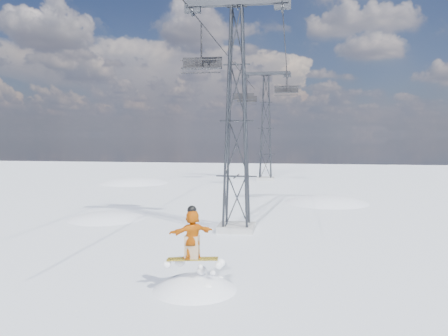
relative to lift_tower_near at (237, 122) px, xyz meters
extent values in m
plane|color=white|center=(-0.80, -8.00, -5.47)|extent=(120.00, 120.00, 0.00)
sphere|color=white|center=(5.20, 10.00, -14.97)|extent=(20.00, 20.00, 20.00)
sphere|color=white|center=(-12.80, 20.00, -15.87)|extent=(22.00, 22.00, 22.00)
cube|color=#999999|center=(0.00, 0.00, -5.32)|extent=(1.80, 1.80, 0.30)
cube|color=#292B30|center=(0.00, 0.00, 5.78)|extent=(5.00, 0.35, 0.35)
cube|color=#292B30|center=(-2.20, 0.00, 5.58)|extent=(0.80, 0.25, 0.50)
cube|color=#292B30|center=(2.20, 0.00, 5.58)|extent=(0.80, 0.25, 0.50)
cube|color=#999999|center=(0.00, 25.00, -5.32)|extent=(1.80, 1.80, 0.30)
cube|color=#292B30|center=(0.00, 25.00, 5.78)|extent=(5.00, 0.35, 0.35)
cube|color=#292B30|center=(-2.20, 25.00, 5.58)|extent=(0.80, 0.25, 0.50)
cube|color=#292B30|center=(2.20, 25.00, 5.58)|extent=(0.80, 0.25, 0.50)
cylinder|color=black|center=(-2.20, 11.50, 5.38)|extent=(0.06, 51.00, 0.06)
cylinder|color=black|center=(2.20, 11.50, 5.38)|extent=(0.06, 51.00, 0.06)
cube|color=gold|center=(-0.23, -8.85, -4.41)|extent=(1.56, 0.42, 0.10)
imported|color=#CC5E09|center=(-0.23, -8.85, -3.65)|extent=(1.41, 1.11, 1.50)
cube|color=#9C8160|center=(-0.23, -8.85, -4.05)|extent=(0.52, 0.49, 0.69)
sphere|color=black|center=(-0.23, -8.85, -2.92)|extent=(0.28, 0.28, 0.28)
cylinder|color=black|center=(-2.20, 2.12, 4.17)|extent=(0.09, 0.09, 2.42)
cube|color=black|center=(-2.20, 2.12, 2.97)|extent=(2.20, 0.49, 0.09)
cube|color=black|center=(-2.20, 2.36, 3.30)|extent=(2.20, 0.07, 0.60)
cylinder|color=black|center=(-2.20, 1.84, 2.69)|extent=(2.20, 0.07, 0.07)
cylinder|color=black|center=(-2.20, 1.79, 3.35)|extent=(2.20, 0.05, 0.05)
cylinder|color=black|center=(2.20, 17.61, 4.23)|extent=(0.08, 0.08, 2.31)
cube|color=black|center=(2.20, 17.61, 3.08)|extent=(2.10, 0.47, 0.08)
cube|color=black|center=(2.20, 17.85, 3.39)|extent=(2.10, 0.06, 0.58)
cylinder|color=black|center=(2.20, 17.35, 2.81)|extent=(2.10, 0.06, 0.06)
cylinder|color=black|center=(2.20, 17.30, 3.44)|extent=(2.10, 0.05, 0.05)
cylinder|color=black|center=(-2.20, 22.87, 4.16)|extent=(0.09, 0.09, 2.44)
cube|color=black|center=(-2.20, 22.87, 2.95)|extent=(2.21, 0.50, 0.09)
cube|color=black|center=(-2.20, 23.12, 3.28)|extent=(2.21, 0.07, 0.61)
cylinder|color=black|center=(-2.20, 22.60, 2.67)|extent=(2.21, 0.07, 0.07)
cylinder|color=black|center=(-2.20, 22.54, 3.33)|extent=(2.21, 0.06, 0.06)
cylinder|color=black|center=(-2.20, 26.66, 4.18)|extent=(0.09, 0.09, 2.40)
cube|color=black|center=(-2.20, 26.66, 2.98)|extent=(2.18, 0.49, 0.09)
cube|color=black|center=(-2.20, 26.90, 3.31)|extent=(2.18, 0.07, 0.60)
cylinder|color=black|center=(-2.20, 26.39, 2.71)|extent=(2.18, 0.07, 0.07)
cylinder|color=black|center=(-2.20, 26.34, 3.36)|extent=(2.18, 0.05, 0.05)
camera|label=1|loc=(2.69, -21.52, -0.66)|focal=35.00mm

